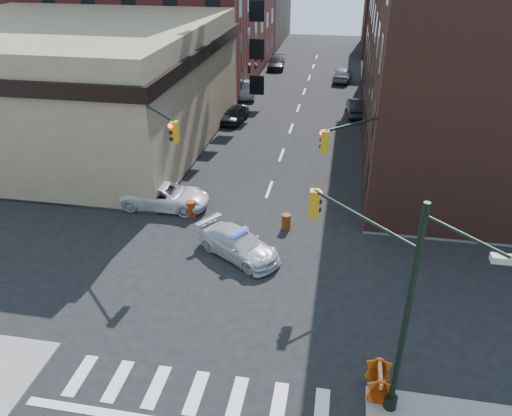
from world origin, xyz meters
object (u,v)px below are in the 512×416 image
at_px(parked_car_enear, 357,107).
at_px(barrel_road, 286,222).
at_px(barrel_bank, 191,209).
at_px(pedestrian_b, 78,188).
at_px(pedestrian_a, 95,189).
at_px(barricade_nw_a, 115,187).
at_px(barricade_se_a, 379,381).
at_px(police_car, 239,244).
at_px(parked_car_wnear, 235,114).
at_px(parked_car_wfar, 248,89).
at_px(pickup, 165,196).

relative_size(parked_car_enear, barrel_road, 5.42).
bearing_deg(barrel_bank, pedestrian_b, 176.84).
relative_size(pedestrian_a, barricade_nw_a, 1.72).
xyz_separation_m(barrel_bank, barricade_se_a, (10.33, -11.30, 0.15)).
distance_m(police_car, pedestrian_b, 11.50).
bearing_deg(barricade_se_a, parked_car_wnear, 21.53).
distance_m(pedestrian_b, barrel_road, 12.91).
distance_m(parked_car_wfar, barricade_nw_a, 23.85).
relative_size(parked_car_wfar, barrel_road, 5.25).
bearing_deg(barricade_nw_a, barricade_se_a, -54.15).
distance_m(parked_car_wfar, pedestrian_a, 25.43).
relative_size(police_car, pedestrian_b, 2.70).
xyz_separation_m(pickup, barrel_bank, (1.87, -0.94, -0.23)).
bearing_deg(barrel_road, police_car, -123.01).
relative_size(pedestrian_a, barrel_bank, 1.85).
height_order(parked_car_wnear, pedestrian_b, pedestrian_b).
distance_m(parked_car_enear, barrel_bank, 23.23).
distance_m(pedestrian_a, barrel_road, 11.80).
bearing_deg(pedestrian_a, barricade_se_a, -17.31).
distance_m(police_car, pedestrian_a, 10.46).
relative_size(parked_car_enear, pedestrian_a, 2.55).
bearing_deg(pedestrian_a, parked_car_wfar, 97.79).
xyz_separation_m(pickup, barricade_se_a, (12.20, -12.24, -0.07)).
bearing_deg(pedestrian_a, barrel_road, 14.61).
bearing_deg(parked_car_wfar, barrel_bank, -91.87).
height_order(pedestrian_a, barricade_nw_a, pedestrian_a).
distance_m(police_car, parked_car_wfar, 29.35).
relative_size(police_car, parked_car_wnear, 1.16).
height_order(barricade_se_a, barricade_nw_a, barricade_se_a).
bearing_deg(parked_car_wfar, barrel_road, -79.78).
distance_m(pedestrian_b, barricade_se_a, 21.11).
xyz_separation_m(parked_car_wnear, parked_car_wfar, (-0.36, 8.18, 0.06)).
xyz_separation_m(police_car, barricade_nw_a, (-9.16, 5.38, -0.14)).
height_order(pedestrian_b, barricade_se_a, pedestrian_b).
bearing_deg(parked_car_enear, pedestrian_a, 48.86).
relative_size(parked_car_wfar, parked_car_enear, 0.97).
height_order(pickup, parked_car_wnear, pickup).
bearing_deg(pedestrian_b, barrel_bank, -3.22).
height_order(parked_car_enear, pedestrian_a, pedestrian_a).
relative_size(parked_car_wnear, barrel_bank, 4.08).
bearing_deg(parked_car_wnear, pedestrian_b, -102.18).
bearing_deg(barricade_nw_a, parked_car_enear, 37.74).
relative_size(pickup, barricade_se_a, 3.89).
xyz_separation_m(barricade_se_a, barricade_nw_a, (-15.90, 13.21, -0.10)).
distance_m(parked_car_enear, barricade_se_a, 32.54).
distance_m(parked_car_enear, pedestrian_b, 26.68).
xyz_separation_m(parked_car_wfar, barrel_road, (7.21, -25.74, -0.32)).
bearing_deg(pickup, barricade_se_a, -135.03).
height_order(police_car, barrel_bank, police_car).
height_order(police_car, barrel_road, police_car).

